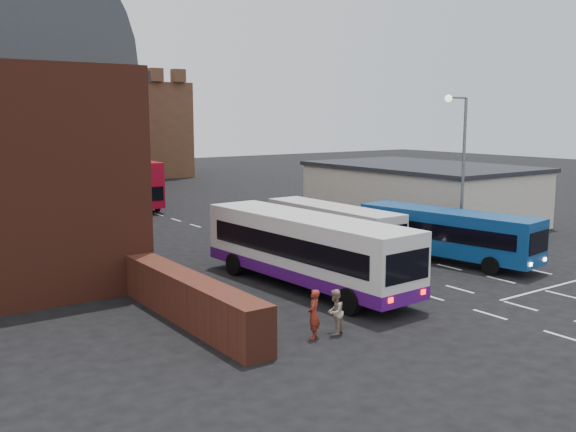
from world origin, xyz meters
TOP-DOWN VIEW (x-y plane):
  - ground at (0.00, 0.00)m, footprint 180.00×180.00m
  - forecourt_wall at (-10.20, 2.00)m, footprint 1.20×10.00m
  - cream_building at (15.00, 14.00)m, footprint 10.40×16.40m
  - brick_terrace at (-6.00, 46.00)m, footprint 22.00×10.00m
  - castle_keep at (6.00, 66.00)m, footprint 22.00×22.00m
  - bus_white_outbound at (-3.49, 3.61)m, footprint 3.58×12.32m
  - bus_white_inbound at (2.44, 9.01)m, footprint 2.60×9.91m
  - bus_blue at (6.00, 3.51)m, footprint 3.97×10.42m
  - bus_red_double at (-0.22, 33.31)m, footprint 3.11×10.49m
  - street_lamp at (8.29, 4.71)m, footprint 1.84×0.40m
  - pedestrian_red at (-7.43, -2.11)m, footprint 0.76×0.75m
  - pedestrian_beige at (-6.54, -2.22)m, footprint 1.02×0.96m

SIDE VIEW (x-z plane):
  - ground at x=0.00m, z-range 0.00..0.00m
  - pedestrian_beige at x=-6.54m, z-range 0.00..1.67m
  - pedestrian_red at x=-7.43m, z-range 0.00..1.78m
  - forecourt_wall at x=-10.20m, z-range 0.00..1.80m
  - bus_white_inbound at x=2.44m, z-range 0.24..2.94m
  - bus_blue at x=6.00m, z-range 0.25..3.03m
  - bus_white_outbound at x=-3.49m, z-range 0.30..3.63m
  - cream_building at x=15.00m, z-range 0.03..4.28m
  - bus_red_double at x=-0.22m, z-range 0.13..4.28m
  - street_lamp at x=8.29m, z-range 0.93..9.93m
  - brick_terrace at x=-6.00m, z-range 0.00..11.00m
  - castle_keep at x=6.00m, z-range 0.00..12.00m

